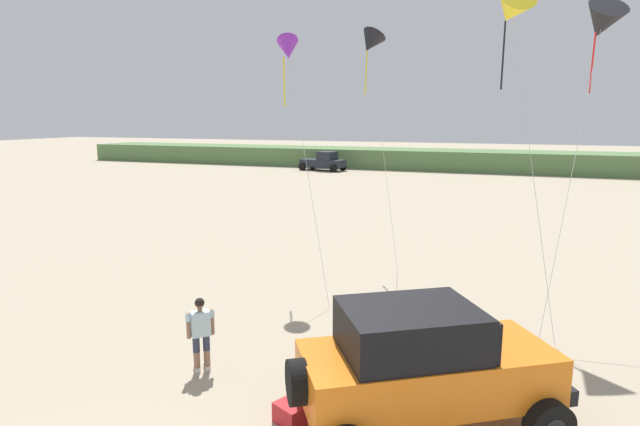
# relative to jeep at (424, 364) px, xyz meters

# --- Properties ---
(dune_ridge) EXTENTS (90.00, 6.51, 2.03)m
(dune_ridge) POSITION_rel_jeep_xyz_m (-3.79, 47.66, -0.18)
(dune_ridge) COLOR #567A47
(dune_ridge) RESTS_ON ground_plane
(jeep) EXTENTS (4.96, 4.32, 2.26)m
(jeep) POSITION_rel_jeep_xyz_m (0.00, 0.00, 0.00)
(jeep) COLOR orange
(jeep) RESTS_ON ground_plane
(person_watching) EXTENTS (0.48, 0.47, 1.67)m
(person_watching) POSITION_rel_jeep_xyz_m (-4.83, 0.43, -0.26)
(person_watching) COLOR #8C664C
(person_watching) RESTS_ON ground_plane
(cooler_box) EXTENTS (0.66, 0.57, 0.38)m
(cooler_box) POSITION_rel_jeep_xyz_m (-2.24, -0.76, -1.01)
(cooler_box) COLOR #B21E23
(cooler_box) RESTS_ON ground_plane
(distant_pickup) EXTENTS (4.86, 3.11, 1.98)m
(distant_pickup) POSITION_rel_jeep_xyz_m (-16.91, 42.00, -0.26)
(distant_pickup) COLOR #1E232D
(distant_pickup) RESTS_ON ground_plane
(kite_yellow_diamond) EXTENTS (2.35, 3.96, 9.15)m
(kite_yellow_diamond) POSITION_rel_jeep_xyz_m (0.99, 7.46, 7.20)
(kite_yellow_diamond) COLOR yellow
(kite_yellow_diamond) RESTS_ON ground_plane
(kite_white_parafoil) EXTENTS (2.13, 5.48, 8.85)m
(kite_white_parafoil) POSITION_rel_jeep_xyz_m (3.37, 8.40, 6.86)
(kite_white_parafoil) COLOR black
(kite_white_parafoil) RESTS_ON ground_plane
(kite_green_box) EXTENTS (2.87, 3.16, 8.16)m
(kite_green_box) POSITION_rel_jeep_xyz_m (-5.77, 7.46, 6.39)
(kite_green_box) COLOR purple
(kite_green_box) RESTS_ON ground_plane
(kite_purple_stunt) EXTENTS (2.27, 2.25, 8.71)m
(kite_purple_stunt) POSITION_rel_jeep_xyz_m (-3.95, 10.95, 6.97)
(kite_purple_stunt) COLOR black
(kite_purple_stunt) RESTS_ON ground_plane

